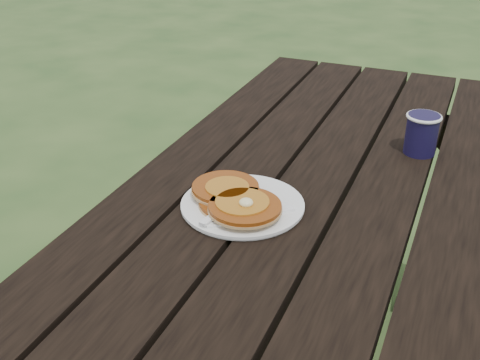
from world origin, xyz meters
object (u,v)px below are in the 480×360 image
at_px(picnic_table, 298,332).
at_px(plate, 243,206).
at_px(coffee_cup, 422,132).
at_px(pancake_stack, 235,199).

bearing_deg(picnic_table, plate, -131.96).
distance_m(picnic_table, plate, 0.41).
height_order(picnic_table, plate, plate).
xyz_separation_m(picnic_table, plate, (-0.10, -0.11, 0.39)).
relative_size(plate, coffee_cup, 2.49).
bearing_deg(pancake_stack, picnic_table, 48.86).
distance_m(picnic_table, pancake_stack, 0.44).
bearing_deg(coffee_cup, pancake_stack, -126.00).
xyz_separation_m(plate, pancake_stack, (-0.01, -0.01, 0.02)).
bearing_deg(coffee_cup, picnic_table, -123.54).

